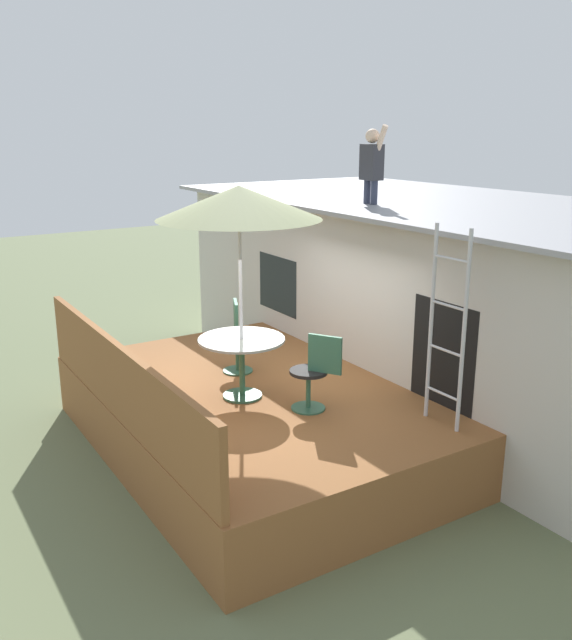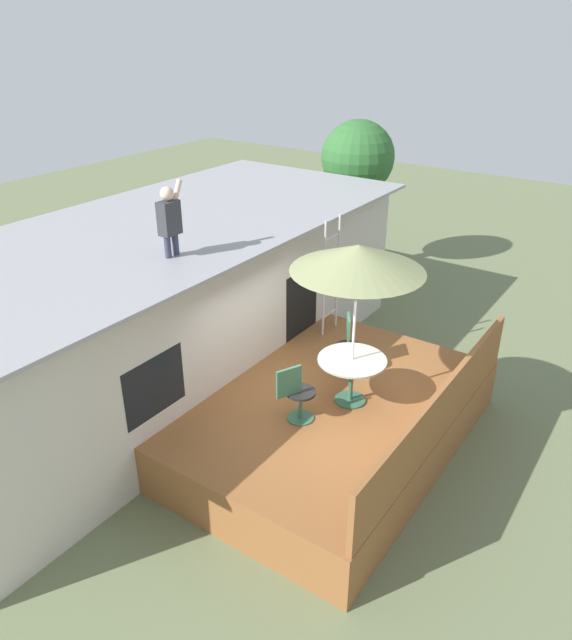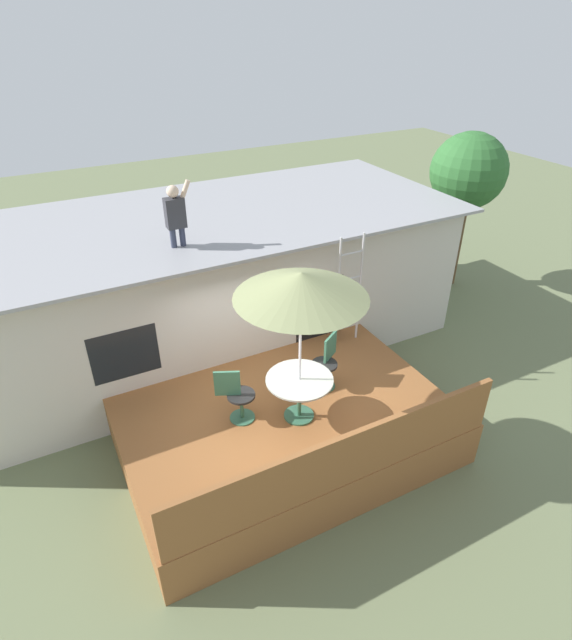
{
  "view_description": "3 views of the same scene",
  "coord_description": "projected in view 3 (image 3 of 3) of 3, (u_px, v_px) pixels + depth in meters",
  "views": [
    {
      "loc": [
        6.97,
        -3.95,
        3.97
      ],
      "look_at": [
        -0.29,
        0.62,
        1.54
      ],
      "focal_mm": 38.31,
      "sensor_mm": 36.0,
      "label": 1
    },
    {
      "loc": [
        -6.76,
        -3.85,
        6.06
      ],
      "look_at": [
        -0.05,
        0.82,
        1.96
      ],
      "focal_mm": 33.59,
      "sensor_mm": 36.0,
      "label": 2
    },
    {
      "loc": [
        -2.91,
        -5.67,
        6.38
      ],
      "look_at": [
        0.57,
        1.03,
        1.77
      ],
      "focal_mm": 28.83,
      "sensor_mm": 36.0,
      "label": 3
    }
  ],
  "objects": [
    {
      "name": "step_ladder",
      "position": [
        349.0,
        291.0,
        9.48
      ],
      "size": [
        0.52,
        0.04,
        2.2
      ],
      "color": "silver",
      "rests_on": "deck"
    },
    {
      "name": "patio_table",
      "position": [
        299.0,
        387.0,
        7.89
      ],
      "size": [
        1.04,
        1.04,
        0.74
      ],
      "color": "#33664C",
      "rests_on": "deck"
    },
    {
      "name": "deck_railing",
      "position": [
        344.0,
        460.0,
        6.79
      ],
      "size": [
        5.07,
        0.08,
        0.9
      ],
      "primitive_type": "cube",
      "color": "brown",
      "rests_on": "deck"
    },
    {
      "name": "backyard_tree",
      "position": [
        468.0,
        174.0,
        12.42
      ],
      "size": [
        1.84,
        1.84,
        3.92
      ],
      "color": "brown",
      "rests_on": "ground"
    },
    {
      "name": "ground_plane",
      "position": [
        284.0,
        444.0,
        8.76
      ],
      "size": [
        40.0,
        40.0,
        0.0
      ],
      "primitive_type": "plane",
      "color": "#66704C"
    },
    {
      "name": "deck",
      "position": [
        284.0,
        427.0,
        8.55
      ],
      "size": [
        5.17,
        3.58,
        0.8
      ],
      "primitive_type": "cube",
      "color": "brown",
      "rests_on": "ground"
    },
    {
      "name": "patio_chair_right",
      "position": [
        326.0,
        362.0,
        8.65
      ],
      "size": [
        0.57,
        0.45,
        0.92
      ],
      "rotation": [
        0.0,
        0.0,
        -2.58
      ],
      "color": "#33664C",
      "rests_on": "deck"
    },
    {
      "name": "house",
      "position": [
        205.0,
        283.0,
        10.73
      ],
      "size": [
        10.5,
        4.5,
        2.9
      ],
      "color": "beige",
      "rests_on": "ground"
    },
    {
      "name": "person_figure",
      "position": [
        176.0,
        212.0,
        8.43
      ],
      "size": [
        0.47,
        0.2,
        1.11
      ],
      "color": "#33384C",
      "rests_on": "house"
    },
    {
      "name": "patio_chair_left",
      "position": [
        236.0,
        396.0,
        7.92
      ],
      "size": [
        0.59,
        0.44,
        0.92
      ],
      "rotation": [
        0.0,
        0.0,
        -0.43
      ],
      "color": "#33664C",
      "rests_on": "deck"
    },
    {
      "name": "patio_umbrella",
      "position": [
        301.0,
        285.0,
        6.97
      ],
      "size": [
        1.9,
        1.9,
        2.54
      ],
      "color": "silver",
      "rests_on": "deck"
    }
  ]
}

